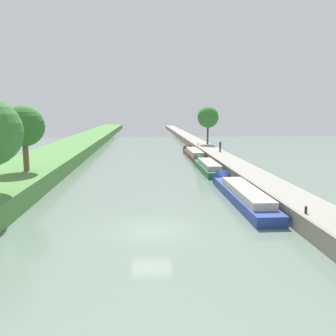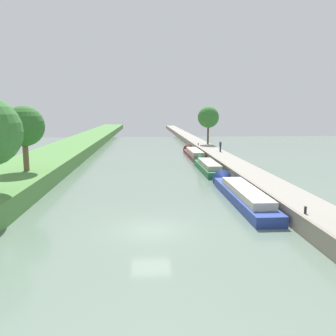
# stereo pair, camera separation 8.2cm
# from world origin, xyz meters

# --- Properties ---
(ground_plane) EXTENTS (160.00, 160.00, 0.00)m
(ground_plane) POSITION_xyz_m (0.00, 0.00, 0.00)
(ground_plane) COLOR slate
(right_towpath) EXTENTS (3.15, 260.00, 1.14)m
(right_towpath) POSITION_xyz_m (10.77, 0.00, 0.57)
(right_towpath) COLOR gray
(right_towpath) RESTS_ON ground_plane
(stone_quay) EXTENTS (0.25, 260.00, 1.19)m
(stone_quay) POSITION_xyz_m (9.07, 0.00, 0.60)
(stone_quay) COLOR gray
(stone_quay) RESTS_ON ground_plane
(narrowboat_blue) EXTENTS (2.10, 14.70, 1.99)m
(narrowboat_blue) POSITION_xyz_m (7.66, 7.19, 0.56)
(narrowboat_blue) COLOR #283D93
(narrowboat_blue) RESTS_ON ground_plane
(narrowboat_green) EXTENTS (2.02, 12.04, 1.92)m
(narrowboat_green) POSITION_xyz_m (7.51, 22.29, 0.52)
(narrowboat_green) COLOR #1E6033
(narrowboat_green) RESTS_ON ground_plane
(narrowboat_maroon) EXTENTS (2.07, 14.09, 1.97)m
(narrowboat_maroon) POSITION_xyz_m (7.72, 36.32, 0.49)
(narrowboat_maroon) COLOR maroon
(narrowboat_maroon) RESTS_ON ground_plane
(tree_rightbank_midnear) EXTENTS (3.99, 3.99, 7.04)m
(tree_rightbank_midnear) POSITION_xyz_m (11.72, 45.32, 6.17)
(tree_rightbank_midnear) COLOR #4C3828
(tree_rightbank_midnear) RESTS_ON right_towpath
(tree_leftbank_downstream) EXTENTS (3.81, 3.81, 6.18)m
(tree_leftbank_downstream) POSITION_xyz_m (-11.67, 13.12, 5.92)
(tree_leftbank_downstream) COLOR brown
(tree_leftbank_downstream) RESTS_ON left_grassy_bank
(person_walking) EXTENTS (0.34, 0.34, 1.66)m
(person_walking) POSITION_xyz_m (11.39, 32.64, 2.02)
(person_walking) COLOR #282D42
(person_walking) RESTS_ON right_towpath
(mooring_bollard_near) EXTENTS (0.16, 0.16, 0.45)m
(mooring_bollard_near) POSITION_xyz_m (9.49, -0.89, 1.37)
(mooring_bollard_near) COLOR black
(mooring_bollard_near) RESTS_ON right_towpath
(mooring_bollard_far) EXTENTS (0.16, 0.16, 0.45)m
(mooring_bollard_far) POSITION_xyz_m (9.49, 42.73, 1.37)
(mooring_bollard_far) COLOR black
(mooring_bollard_far) RESTS_ON right_towpath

